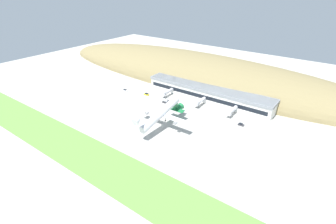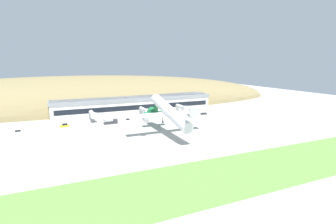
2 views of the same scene
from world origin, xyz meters
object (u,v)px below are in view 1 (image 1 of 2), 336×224
service_car_1 (180,105)px  traffic_cone_1 (180,111)px  terminal_building (208,92)px  jetway_0 (167,92)px  cargo_airplane (161,114)px  fuel_truck (167,101)px  service_car_0 (147,94)px  jetway_2 (232,111)px  service_car_2 (241,125)px  jetway_1 (200,101)px  service_car_3 (125,90)px  traffic_cone_0 (203,126)px

service_car_1 → traffic_cone_1: 9.53m
terminal_building → jetway_0: terminal_building is taller
cargo_airplane → traffic_cone_1: (-4.10, 27.43, -10.44)m
fuel_truck → service_car_0: bearing=172.3°
jetway_2 → service_car_2: (10.84, -8.96, -3.32)m
terminal_building → service_car_2: size_ratio=25.78×
service_car_0 → service_car_1: service_car_0 is taller
traffic_cone_1 → jetway_1: bearing=65.3°
terminal_building → service_car_3: terminal_building is taller
service_car_1 → fuel_truck: size_ratio=0.54×
terminal_building → jetway_1: 15.23m
terminal_building → service_car_0: 50.35m
jetway_0 → service_car_3: jetway_0 is taller
jetway_2 → service_car_2: jetway_2 is taller
terminal_building → jetway_1: (1.31, -15.04, -2.06)m
jetway_1 → jetway_2: (25.74, -0.03, 0.00)m
jetway_2 → service_car_3: jetway_2 is taller
service_car_0 → service_car_1: (33.39, -0.42, -0.11)m
service_car_0 → fuel_truck: fuel_truck is taller
jetway_2 → terminal_building: bearing=150.9°
jetway_1 → jetway_2: 25.74m
terminal_building → service_car_1: bearing=-116.5°
jetway_1 → fuel_truck: bearing=-155.6°
jetway_1 → traffic_cone_1: 17.50m
jetway_2 → cargo_airplane: cargo_airplane is taller
service_car_0 → service_car_1: 33.39m
jetway_0 → cargo_airplane: cargo_airplane is taller
service_car_3 → traffic_cone_1: size_ratio=7.43×
terminal_building → jetway_2: bearing=-29.1°
service_car_3 → fuel_truck: fuel_truck is taller
jetway_2 → fuel_truck: (-48.87, -10.44, -2.45)m
cargo_airplane → service_car_0: 56.74m
jetway_2 → traffic_cone_1: size_ratio=22.79×
jetway_1 → traffic_cone_1: (-7.14, -15.55, -3.71)m
service_car_0 → jetway_1: bearing=9.1°
service_car_1 → fuel_truck: (-10.45, -2.67, 0.96)m
traffic_cone_0 → service_car_2: bearing=38.9°
service_car_3 → cargo_airplane: bearing=-26.3°
service_car_0 → traffic_cone_1: 39.78m
jetway_2 → traffic_cone_1: jetway_2 is taller
service_car_2 → service_car_3: service_car_2 is taller
jetway_1 → service_car_1: 15.27m
service_car_2 → fuel_truck: 59.73m
cargo_airplane → traffic_cone_0: (19.92, 18.12, -10.44)m
service_car_2 → fuel_truck: size_ratio=0.55×
service_car_2 → jetway_1: bearing=166.2°
fuel_truck → traffic_cone_1: 16.82m
jetway_0 → traffic_cone_0: size_ratio=21.90×
cargo_airplane → service_car_1: (-9.64, 35.18, -10.14)m
jetway_1 → terminal_building: bearing=95.0°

